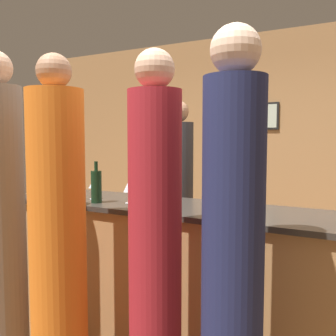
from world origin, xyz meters
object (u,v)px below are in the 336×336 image
object	(u,v)px
wine_bottle_0	(96,186)
wine_bottle_2	(155,184)
guest_0	(58,234)
guest_3	(155,242)
wine_bottle_1	(211,194)
guest_2	(0,218)
guest_1	(233,254)
bartender	(178,202)

from	to	relation	value
wine_bottle_0	wine_bottle_2	world-z (taller)	wine_bottle_2
guest_0	wine_bottle_0	bearing A→B (deg)	105.96
guest_3	wine_bottle_0	xyz separation A→B (m)	(-0.76, 0.44, 0.20)
guest_0	wine_bottle_1	xyz separation A→B (m)	(0.73, 0.55, 0.21)
guest_3	wine_bottle_2	distance (m)	0.87
guest_3	wine_bottle_1	bearing A→B (deg)	73.36
guest_2	wine_bottle_1	bearing A→B (deg)	23.97
guest_0	guest_2	xyz separation A→B (m)	(-0.50, -0.00, 0.04)
guest_1	wine_bottle_2	size ratio (longest dim) A/B	6.07
guest_3	guest_0	bearing A→B (deg)	-170.35
bartender	wine_bottle_0	bearing A→B (deg)	82.45
wine_bottle_1	guest_0	bearing A→B (deg)	-143.17
bartender	guest_0	distance (m)	1.57
bartender	wine_bottle_1	size ratio (longest dim) A/B	5.82
guest_3	wine_bottle_2	size ratio (longest dim) A/B	5.95
bartender	guest_3	bearing A→B (deg)	112.81
guest_1	guest_3	xyz separation A→B (m)	(-0.45, 0.07, -0.03)
guest_1	wine_bottle_1	bearing A→B (deg)	121.58
wine_bottle_1	guest_3	bearing A→B (deg)	-106.64
guest_0	guest_2	bearing A→B (deg)	-179.88
bartender	guest_3	world-z (taller)	guest_3
guest_0	wine_bottle_1	world-z (taller)	guest_0
wine_bottle_0	bartender	bearing A→B (deg)	82.45
bartender	wine_bottle_0	xyz separation A→B (m)	(-0.14, -1.03, 0.26)
guest_0	guest_1	size ratio (longest dim) A/B	0.99
guest_0	guest_3	size ratio (longest dim) A/B	1.01
bartender	guest_0	xyz separation A→B (m)	(0.02, -1.57, 0.05)
guest_0	wine_bottle_0	distance (m)	0.60
guest_1	guest_3	size ratio (longest dim) A/B	1.02
guest_0	guest_1	world-z (taller)	guest_1
guest_0	wine_bottle_2	size ratio (longest dim) A/B	6.02
guest_0	guest_1	distance (m)	1.06
wine_bottle_0	wine_bottle_2	xyz separation A→B (m)	(0.32, 0.29, 0.00)
wine_bottle_0	wine_bottle_2	size ratio (longest dim) A/B	0.93
guest_1	guest_2	size ratio (longest dim) A/B	0.97
guest_0	guest_3	world-z (taller)	guest_0
bartender	guest_2	world-z (taller)	guest_2
guest_2	guest_3	world-z (taller)	guest_2
guest_1	wine_bottle_0	world-z (taller)	guest_1
bartender	guest_1	bearing A→B (deg)	124.78
guest_2	bartender	bearing A→B (deg)	72.82
guest_1	wine_bottle_1	distance (m)	0.64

